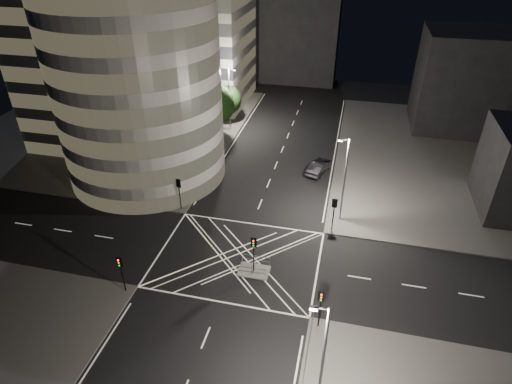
% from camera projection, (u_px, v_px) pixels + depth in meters
% --- Properties ---
extents(ground, '(120.00, 120.00, 0.00)m').
position_uv_depth(ground, '(238.00, 258.00, 43.11)').
color(ground, black).
rests_on(ground, ground).
extents(sidewalk_far_left, '(42.00, 42.00, 0.15)m').
position_uv_depth(sidewalk_far_left, '(113.00, 126.00, 70.88)').
color(sidewalk_far_left, '#524F4D').
rests_on(sidewalk_far_left, ground).
extents(sidewalk_far_right, '(42.00, 42.00, 0.15)m').
position_uv_depth(sidewalk_far_right, '(489.00, 164.00, 59.62)').
color(sidewalk_far_right, '#524F4D').
rests_on(sidewalk_far_right, ground).
extents(central_island, '(3.00, 2.00, 0.15)m').
position_uv_depth(central_island, '(254.00, 271.00, 41.45)').
color(central_island, slate).
rests_on(central_island, ground).
extents(office_tower_curved, '(30.00, 29.00, 27.20)m').
position_uv_depth(office_tower_curved, '(121.00, 67.00, 55.74)').
color(office_tower_curved, '#9C9A94').
rests_on(office_tower_curved, sidewalk_far_left).
extents(office_block_rear, '(24.00, 16.00, 22.00)m').
position_uv_depth(office_block_rear, '(180.00, 38.00, 75.91)').
color(office_block_rear, '#9C9A94').
rests_on(office_block_rear, sidewalk_far_left).
extents(building_right_far, '(14.00, 12.00, 15.00)m').
position_uv_depth(building_right_far, '(465.00, 81.00, 66.82)').
color(building_right_far, black).
rests_on(building_right_far, sidewalk_far_right).
extents(building_far_end, '(18.00, 8.00, 18.00)m').
position_uv_depth(building_far_end, '(294.00, 36.00, 86.71)').
color(building_far_end, black).
rests_on(building_far_end, ground).
extents(tree_a, '(3.82, 3.82, 6.50)m').
position_uv_depth(tree_a, '(171.00, 166.00, 50.16)').
color(tree_a, black).
rests_on(tree_a, sidewalk_far_left).
extents(tree_b, '(3.97, 3.97, 6.80)m').
position_uv_depth(tree_b, '(189.00, 143.00, 54.97)').
color(tree_b, black).
rests_on(tree_b, sidewalk_far_left).
extents(tree_c, '(4.70, 4.70, 7.10)m').
position_uv_depth(tree_c, '(205.00, 125.00, 59.97)').
color(tree_c, black).
rests_on(tree_c, sidewalk_far_left).
extents(tree_d, '(5.16, 5.16, 8.15)m').
position_uv_depth(tree_d, '(217.00, 105.00, 64.47)').
color(tree_d, black).
rests_on(tree_d, sidewalk_far_left).
extents(tree_e, '(4.09, 4.09, 6.14)m').
position_uv_depth(tree_e, '(229.00, 100.00, 70.15)').
color(tree_e, black).
rests_on(tree_e, sidewalk_far_left).
extents(traffic_signal_fl, '(0.55, 0.22, 4.00)m').
position_uv_depth(traffic_signal_fl, '(179.00, 189.00, 48.84)').
color(traffic_signal_fl, black).
rests_on(traffic_signal_fl, sidewalk_far_left).
extents(traffic_signal_nl, '(0.55, 0.22, 4.00)m').
position_uv_depth(traffic_signal_nl, '(121.00, 268.00, 37.67)').
color(traffic_signal_nl, black).
rests_on(traffic_signal_nl, sidewalk_near_left).
extents(traffic_signal_fr, '(0.55, 0.22, 4.00)m').
position_uv_depth(traffic_signal_fr, '(334.00, 209.00, 45.42)').
color(traffic_signal_fr, black).
rests_on(traffic_signal_fr, sidewalk_far_right).
extents(traffic_signal_nr, '(0.55, 0.22, 4.00)m').
position_uv_depth(traffic_signal_nr, '(321.00, 302.00, 34.25)').
color(traffic_signal_nr, black).
rests_on(traffic_signal_nr, sidewalk_near_right).
extents(traffic_signal_island, '(0.55, 0.22, 4.00)m').
position_uv_depth(traffic_signal_island, '(254.00, 248.00, 39.92)').
color(traffic_signal_island, black).
rests_on(traffic_signal_island, central_island).
extents(street_lamp_left_near, '(1.25, 0.25, 10.00)m').
position_uv_depth(street_lamp_left_near, '(188.00, 147.00, 51.83)').
color(street_lamp_left_near, slate).
rests_on(street_lamp_left_near, sidewalk_far_left).
extents(street_lamp_left_far, '(1.25, 0.25, 10.00)m').
position_uv_depth(street_lamp_left_far, '(230.00, 97.00, 66.62)').
color(street_lamp_left_far, slate).
rests_on(street_lamp_left_far, sidewalk_far_left).
extents(street_lamp_right_far, '(1.25, 0.25, 10.00)m').
position_uv_depth(street_lamp_right_far, '(344.00, 178.00, 45.70)').
color(street_lamp_right_far, slate).
rests_on(street_lamp_right_far, sidewalk_far_right).
extents(street_lamp_right_near, '(1.25, 0.25, 10.00)m').
position_uv_depth(street_lamp_right_near, '(322.00, 359.00, 26.80)').
color(street_lamp_right_near, slate).
rests_on(street_lamp_right_near, sidewalk_near_right).
extents(railing_near_right, '(0.06, 11.70, 1.10)m').
position_uv_depth(railing_near_right, '(304.00, 376.00, 31.14)').
color(railing_near_right, slate).
rests_on(railing_near_right, sidewalk_near_right).
extents(railing_island_south, '(2.80, 0.06, 1.10)m').
position_uv_depth(railing_island_south, '(252.00, 272.00, 40.37)').
color(railing_island_south, slate).
rests_on(railing_island_south, central_island).
extents(railing_island_north, '(2.80, 0.06, 1.10)m').
position_uv_depth(railing_island_north, '(256.00, 260.00, 41.85)').
color(railing_island_north, slate).
rests_on(railing_island_north, central_island).
extents(sedan, '(3.21, 5.46, 1.70)m').
position_uv_depth(sedan, '(319.00, 167.00, 57.36)').
color(sedan, black).
rests_on(sedan, ground).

